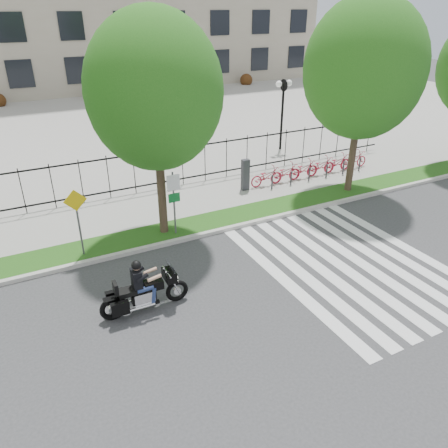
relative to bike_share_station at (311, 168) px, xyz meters
name	(u,v)px	position (x,y,z in m)	size (l,w,h in m)	color
ground	(227,301)	(-8.63, -7.20, -0.61)	(120.00, 120.00, 0.00)	#343436
curb	(177,241)	(-8.63, -3.10, -0.54)	(60.00, 0.20, 0.15)	#B3B0A8
grass_verge	(169,232)	(-8.63, -2.25, -0.54)	(60.00, 1.50, 0.15)	#224A12
sidewalk	(148,208)	(-8.63, 0.25, -0.54)	(60.00, 3.50, 0.15)	#9B9891
plaza	(74,122)	(-8.63, 17.80, -0.56)	(80.00, 34.00, 0.10)	#9B9891
crosswalk_stripes	(348,262)	(-3.80, -7.20, -0.61)	(5.70, 8.00, 0.01)	silver
iron_fence	(134,173)	(-8.63, 2.00, 0.54)	(30.00, 0.06, 2.00)	black
lamp_post_right	(283,98)	(1.37, 4.80, 2.59)	(1.06, 0.70, 4.25)	black
street_tree_1	(155,92)	(-8.80, -2.25, 4.85)	(4.71, 4.71, 8.03)	#35261D
street_tree_2	(364,69)	(0.52, -2.25, 5.03)	(5.17, 5.17, 8.47)	#35261D
bike_share_station	(311,168)	(0.00, 0.00, 0.00)	(7.75, 0.84, 1.50)	#2D2D33
sign_pole_regulatory	(174,195)	(-8.46, -2.62, 1.13)	(0.50, 0.09, 2.50)	#59595B
sign_pole_warning	(77,214)	(-11.97, -2.62, 1.13)	(0.78, 0.09, 2.49)	#59595B
motorcycle_rider	(144,290)	(-10.95, -6.45, 0.08)	(2.69, 0.79, 2.07)	black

